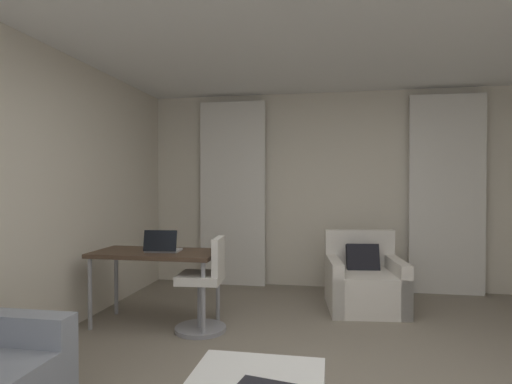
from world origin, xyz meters
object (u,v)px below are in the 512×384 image
at_px(armchair, 364,283).
at_px(desk, 156,258).
at_px(desk_chair, 205,289).
at_px(laptop, 163,247).

bearing_deg(armchair, desk, -155.47).
bearing_deg(desk_chair, armchair, 33.84).
distance_m(desk_chair, laptop, 0.59).
bearing_deg(armchair, desk_chair, -146.16).
relative_size(armchair, desk_chair, 1.06).
xyz_separation_m(armchair, desk_chair, (-1.52, -1.02, 0.11)).
bearing_deg(desk, desk_chair, -9.56).
distance_m(armchair, laptop, 2.24).
relative_size(armchair, desk, 0.77).
height_order(armchair, desk_chair, desk_chair).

